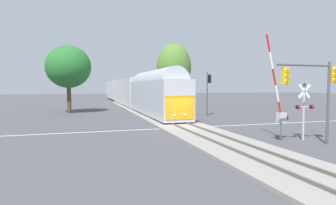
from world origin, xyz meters
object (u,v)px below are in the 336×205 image
object	(u,v)px
traffic_signal_near_right	(315,83)
oak_behind_train	(68,67)
commuter_train	(128,91)
elm_centre_background	(174,67)
crossing_gate_near	(280,107)
traffic_signal_far_side	(208,87)
crossing_signal_mast	(304,105)

from	to	relation	value
traffic_signal_near_right	oak_behind_train	world-z (taller)	oak_behind_train
commuter_train	elm_centre_background	xyz separation A→B (m)	(6.82, -6.64, 4.17)
commuter_train	crossing_gate_near	xyz separation A→B (m)	(4.44, -37.03, -0.58)
traffic_signal_far_side	elm_centre_background	world-z (taller)	elm_centre_background
crossing_gate_near	crossing_signal_mast	size ratio (longest dim) A/B	1.83
elm_centre_background	oak_behind_train	world-z (taller)	elm_centre_background
crossing_gate_near	elm_centre_background	distance (m)	30.85
traffic_signal_far_side	elm_centre_background	bearing A→B (deg)	87.78
crossing_signal_mast	oak_behind_train	bearing A→B (deg)	122.63
elm_centre_background	oak_behind_train	bearing A→B (deg)	-158.22
crossing_gate_near	traffic_signal_near_right	size ratio (longest dim) A/B	1.38
traffic_signal_near_right	elm_centre_background	size ratio (longest dim) A/B	0.47
traffic_signal_near_right	oak_behind_train	bearing A→B (deg)	120.10
elm_centre_background	traffic_signal_near_right	bearing A→B (deg)	-93.13
crossing_gate_near	traffic_signal_near_right	distance (m)	2.90
crossing_gate_near	crossing_signal_mast	bearing A→B (deg)	-34.20
crossing_gate_near	traffic_signal_far_side	bearing A→B (deg)	83.25
commuter_train	traffic_signal_near_right	distance (m)	39.67
traffic_signal_far_side	oak_behind_train	xyz separation A→B (m)	(-16.25, 8.50, 2.57)
crossing_signal_mast	elm_centre_background	distance (m)	31.58
oak_behind_train	commuter_train	bearing A→B (deg)	53.15
crossing_signal_mast	traffic_signal_near_right	xyz separation A→B (m)	(-0.63, -1.47, 1.47)
traffic_signal_near_right	crossing_gate_near	bearing A→B (deg)	104.48
commuter_train	traffic_signal_far_side	world-z (taller)	commuter_train
elm_centre_background	crossing_gate_near	bearing A→B (deg)	-94.49
crossing_signal_mast	traffic_signal_far_side	distance (m)	16.05
commuter_train	elm_centre_background	size ratio (longest dim) A/B	5.75
traffic_signal_far_side	traffic_signal_near_right	world-z (taller)	traffic_signal_far_side
commuter_train	elm_centre_background	world-z (taller)	elm_centre_background
crossing_gate_near	elm_centre_background	bearing A→B (deg)	85.51
traffic_signal_near_right	oak_behind_train	size ratio (longest dim) A/B	0.57
crossing_gate_near	oak_behind_train	bearing A→B (deg)	121.43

